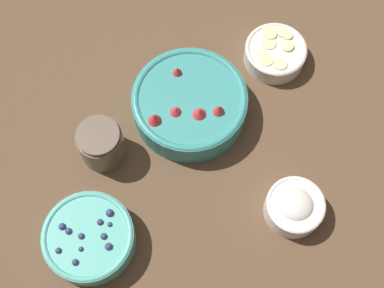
% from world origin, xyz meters
% --- Properties ---
extents(ground_plane, '(4.00, 4.00, 0.00)m').
position_xyz_m(ground_plane, '(0.00, 0.00, 0.00)').
color(ground_plane, brown).
extents(bowl_strawberries, '(0.24, 0.24, 0.09)m').
position_xyz_m(bowl_strawberries, '(-0.02, -0.04, 0.04)').
color(bowl_strawberries, teal).
rests_on(bowl_strawberries, ground_plane).
extents(bowl_blueberries, '(0.18, 0.18, 0.06)m').
position_xyz_m(bowl_blueberries, '(0.21, 0.21, 0.03)').
color(bowl_blueberries, '#56B7A8').
rests_on(bowl_blueberries, ground_plane).
extents(bowl_bananas, '(0.14, 0.14, 0.05)m').
position_xyz_m(bowl_bananas, '(-0.23, -0.14, 0.03)').
color(bowl_bananas, white).
rests_on(bowl_bananas, ground_plane).
extents(bowl_cream, '(0.12, 0.12, 0.06)m').
position_xyz_m(bowl_cream, '(-0.19, 0.21, 0.03)').
color(bowl_cream, white).
rests_on(bowl_cream, ground_plane).
extents(jar_chocolate, '(0.09, 0.09, 0.09)m').
position_xyz_m(jar_chocolate, '(0.17, 0.03, 0.04)').
color(jar_chocolate, brown).
rests_on(jar_chocolate, ground_plane).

